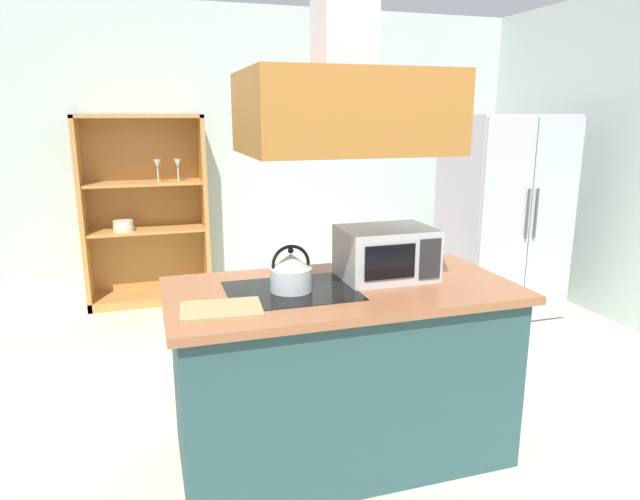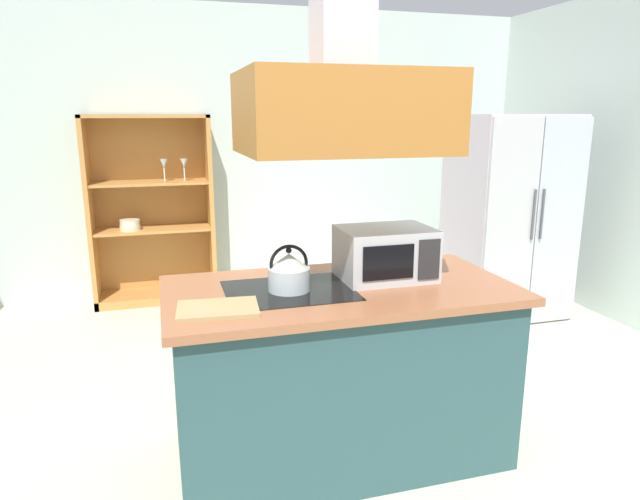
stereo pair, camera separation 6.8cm
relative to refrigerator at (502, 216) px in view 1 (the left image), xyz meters
name	(u,v)px [view 1 (the left image)]	position (x,y,z in m)	size (l,w,h in m)	color
ground_plane	(319,447)	(-2.15, -1.57, -0.86)	(7.80, 7.80, 0.00)	beige
wall_back	(227,153)	(-2.15, 1.43, 0.49)	(6.00, 0.12, 2.70)	silver
kitchen_island	(341,371)	(-2.05, -1.64, -0.40)	(1.68, 0.87, 0.90)	#2A4A4D
range_hood	(343,90)	(-2.05, -1.64, 0.96)	(0.90, 0.70, 1.16)	#A8682A
refrigerator	(502,216)	(0.00, 0.00, 0.00)	(0.90, 0.78, 1.71)	#BFB2C0
dish_cabinet	(146,222)	(-2.94, 1.21, -0.11)	(1.09, 0.40, 1.71)	#BD803F
kettle	(291,272)	(-2.30, -1.64, 0.14)	(0.20, 0.20, 0.22)	#AFBDC3
cutting_board	(221,310)	(-2.66, -1.82, 0.05)	(0.34, 0.24, 0.02)	tan
microwave	(386,253)	(-1.79, -1.57, 0.17)	(0.46, 0.35, 0.26)	#B7BABF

